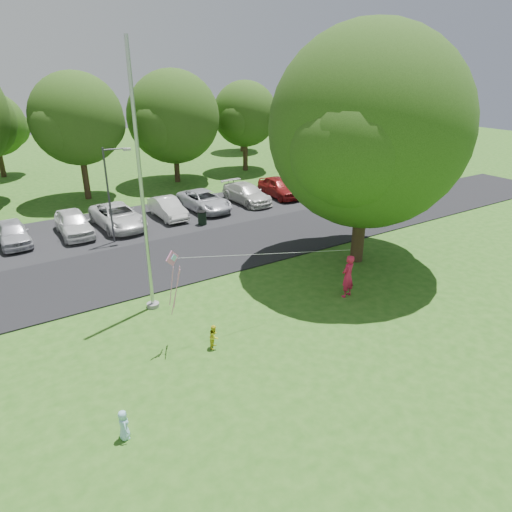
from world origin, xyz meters
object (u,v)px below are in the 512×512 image
big_tree (368,133)px  flagpole (143,208)px  trash_can (202,218)px  kite (180,270)px  street_lamp (112,187)px  child_yellow (214,336)px  woman (348,276)px  child_blue (124,425)px

big_tree → flagpole: bearing=174.1°
flagpole → big_tree: 10.49m
trash_can → kite: bearing=-119.4°
street_lamp → big_tree: 13.24m
big_tree → street_lamp: bearing=135.5°
big_tree → kite: big_tree is taller
big_tree → child_yellow: 11.46m
woman → child_blue: (-10.43, -2.75, -0.49)m
child_blue → street_lamp: bearing=-9.4°
trash_can → child_yellow: bearing=-114.8°
big_tree → kite: (-10.20, -1.96, -3.42)m
big_tree → child_yellow: bearing=-163.4°
big_tree → child_yellow: (-9.47, -2.82, -5.79)m
child_yellow → child_blue: (-3.95, -2.43, 0.00)m
child_yellow → child_blue: child_blue is taller
street_lamp → flagpole: bearing=-92.1°
flagpole → child_yellow: 5.44m
trash_can → child_yellow: (-5.48, -11.89, -0.01)m
child_blue → kite: bearing=-37.3°
big_tree → woman: bearing=-140.1°
flagpole → woman: 8.69m
flagpole → child_yellow: flagpole is taller
flagpole → big_tree: size_ratio=0.91×
child_blue → kite: 5.18m
big_tree → child_blue: 15.53m
street_lamp → woman: street_lamp is taller
street_lamp → trash_can: (5.19, 0.05, -2.67)m
flagpole → kite: size_ratio=1.30×
woman → child_yellow: (-6.48, -0.32, -0.50)m
child_yellow → kite: kite is taller
kite → woman: bearing=-26.4°
woman → kite: 7.46m
kite → child_yellow: bearing=-72.1°
flagpole → kite: flagpole is taller
kite → trash_can: bearing=38.5°
trash_can → kite: kite is taller
flagpole → woman: flagpole is taller
woman → kite: (-7.20, 0.54, 1.87)m
woman → kite: bearing=-17.1°
trash_can → big_tree: (3.99, -9.07, 5.78)m
trash_can → flagpole: bearing=-127.9°
flagpole → child_blue: 8.00m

